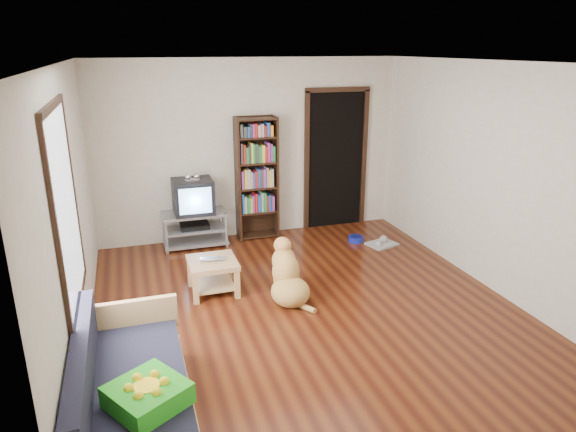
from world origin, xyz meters
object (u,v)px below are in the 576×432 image
object	(u,v)px
tv_stand	(195,228)
sofa	(131,400)
green_cushion	(148,395)
crt_tv	(193,196)
bookshelf	(257,172)
dog	(287,278)
grey_rag	(382,244)
coffee_table	(213,270)
laptop	(213,260)
dog_bowl	(356,239)

from	to	relation	value
tv_stand	sofa	distance (m)	3.76
green_cushion	crt_tv	size ratio (longest dim) A/B	0.79
green_cushion	crt_tv	distance (m)	4.05
bookshelf	sofa	distance (m)	4.26
dog	grey_rag	bearing A→B (deg)	32.43
green_cushion	sofa	distance (m)	0.40
sofa	coffee_table	distance (m)	2.30
tv_stand	coffee_table	xyz separation A→B (m)	(-0.01, -1.55, 0.01)
laptop	dog	size ratio (longest dim) A/B	0.34
bookshelf	coffee_table	size ratio (longest dim) A/B	3.27
dog_bowl	sofa	distance (m)	4.47
green_cushion	tv_stand	world-z (taller)	green_cushion
crt_tv	tv_stand	bearing A→B (deg)	-90.00
green_cushion	sofa	xyz separation A→B (m)	(-0.12, 0.30, -0.24)
sofa	crt_tv	bearing A→B (deg)	75.07
laptop	tv_stand	xyz separation A→B (m)	(0.01, 1.58, -0.14)
green_cushion	sofa	world-z (taller)	sofa
tv_stand	crt_tv	bearing A→B (deg)	90.00
dog_bowl	grey_rag	world-z (taller)	dog_bowl
bookshelf	dog	xyz separation A→B (m)	(-0.18, -2.05, -0.74)
crt_tv	coffee_table	size ratio (longest dim) A/B	1.05
dog_bowl	coffee_table	world-z (taller)	coffee_table
tv_stand	grey_rag	bearing A→B (deg)	-17.57
dog	tv_stand	bearing A→B (deg)	111.45
tv_stand	dog	world-z (taller)	dog
laptop	sofa	world-z (taller)	sofa
green_cushion	crt_tv	xyz separation A→B (m)	(0.85, 3.95, 0.25)
laptop	bookshelf	xyz separation A→B (m)	(0.96, 1.67, 0.59)
dog_bowl	crt_tv	bearing A→B (deg)	165.52
dog	sofa	bearing A→B (deg)	-136.23
crt_tv	sofa	world-z (taller)	crt_tv
green_cushion	tv_stand	bearing A→B (deg)	45.80
green_cushion	dog	xyz separation A→B (m)	(1.62, 1.97, -0.24)
grey_rag	laptop	bearing A→B (deg)	-163.52
bookshelf	dog	bearing A→B (deg)	-95.01
green_cushion	grey_rag	size ratio (longest dim) A/B	1.15
dog_bowl	crt_tv	distance (m)	2.45
laptop	coffee_table	xyz separation A→B (m)	(-0.00, 0.03, -0.13)
green_cushion	coffee_table	world-z (taller)	green_cushion
bookshelf	sofa	xyz separation A→B (m)	(-1.92, -3.72, -0.74)
laptop	crt_tv	world-z (taller)	crt_tv
green_cushion	dog	distance (m)	2.56
laptop	tv_stand	bearing A→B (deg)	101.60
coffee_table	tv_stand	bearing A→B (deg)	89.69
sofa	dog	distance (m)	2.42
green_cushion	laptop	distance (m)	2.50
laptop	grey_rag	bearing A→B (deg)	28.40
grey_rag	sofa	size ratio (longest dim) A/B	0.22
dog	dog_bowl	bearing A→B (deg)	42.88
crt_tv	coffee_table	world-z (taller)	crt_tv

